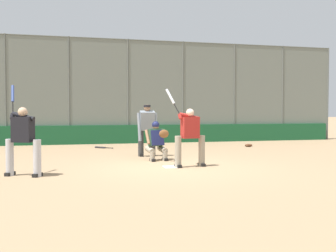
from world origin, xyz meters
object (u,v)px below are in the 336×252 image
object	(u,v)px
batter_on_deck	(23,139)
umpire_home	(147,129)
batter_at_plate	(190,135)
fielding_glove_on_dirt	(248,145)
spare_bat_near_backstop	(102,147)
catcher_behind_plate	(157,140)

from	to	relation	value
batter_on_deck	umpire_home	bearing A→B (deg)	-110.45
batter_at_plate	fielding_glove_on_dirt	bearing A→B (deg)	-136.89
batter_at_plate	spare_bat_near_backstop	xyz separation A→B (m)	(1.87, -5.87, -0.81)
catcher_behind_plate	umpire_home	world-z (taller)	umpire_home
catcher_behind_plate	spare_bat_near_backstop	xyz separation A→B (m)	(1.31, -4.33, -0.58)
batter_on_deck	spare_bat_near_backstop	xyz separation A→B (m)	(-2.25, -6.39, -0.82)
catcher_behind_plate	fielding_glove_on_dirt	size ratio (longest dim) A/B	3.53
batter_at_plate	batter_on_deck	size ratio (longest dim) A/B	0.99
spare_bat_near_backstop	catcher_behind_plate	bearing A→B (deg)	149.89
batter_at_plate	catcher_behind_plate	distance (m)	1.65
umpire_home	spare_bat_near_backstop	world-z (taller)	umpire_home
catcher_behind_plate	fielding_glove_on_dirt	xyz separation A→B (m)	(-4.68, -3.54, -0.55)
catcher_behind_plate	spare_bat_near_backstop	world-z (taller)	catcher_behind_plate
batter_at_plate	batter_on_deck	world-z (taller)	batter_on_deck
umpire_home	spare_bat_near_backstop	bearing A→B (deg)	-69.03
batter_on_deck	fielding_glove_on_dirt	bearing A→B (deg)	-118.83
umpire_home	spare_bat_near_backstop	xyz separation A→B (m)	(1.23, -3.19, -0.88)
batter_at_plate	batter_on_deck	distance (m)	4.15
umpire_home	batter_on_deck	size ratio (longest dim) A/B	0.81
batter_at_plate	spare_bat_near_backstop	size ratio (longest dim) A/B	3.05
batter_at_plate	umpire_home	world-z (taller)	batter_at_plate
batter_at_plate	catcher_behind_plate	xyz separation A→B (m)	(0.56, -1.54, -0.23)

